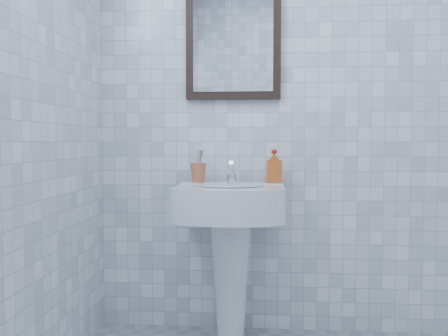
{
  "coord_description": "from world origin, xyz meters",
  "views": [
    {
      "loc": [
        -0.2,
        -1.47,
        1.02
      ],
      "look_at": [
        -0.4,
        0.86,
        0.89
      ],
      "focal_mm": 40.0,
      "sensor_mm": 36.0,
      "label": 1
    }
  ],
  "objects": [
    {
      "name": "washbasin",
      "position": [
        -0.38,
        0.98,
        0.54
      ],
      "size": [
        0.53,
        0.39,
        0.81
      ],
      "color": "white",
      "rests_on": "ground"
    },
    {
      "name": "soap_dispenser",
      "position": [
        -0.16,
        1.1,
        0.89
      ],
      "size": [
        0.08,
        0.08,
        0.17
      ],
      "primitive_type": "imported",
      "rotation": [
        0.0,
        0.0,
        0.06
      ],
      "color": "#BE3412",
      "rests_on": "washbasin"
    },
    {
      "name": "wall_mirror",
      "position": [
        -0.38,
        1.18,
        1.55
      ],
      "size": [
        0.5,
        0.04,
        0.62
      ],
      "color": "black",
      "rests_on": "wall_back"
    },
    {
      "name": "toothbrush_cup",
      "position": [
        -0.55,
        1.1,
        0.85
      ],
      "size": [
        0.1,
        0.1,
        0.1
      ],
      "primitive_type": null,
      "rotation": [
        0.0,
        0.0,
        -0.25
      ],
      "color": "#B65C35",
      "rests_on": "washbasin"
    },
    {
      "name": "faucet",
      "position": [
        -0.38,
        1.08,
        0.85
      ],
      "size": [
        0.05,
        0.1,
        0.12
      ],
      "color": "silver",
      "rests_on": "washbasin"
    },
    {
      "name": "wall_back",
      "position": [
        0.0,
        1.2,
        1.25
      ],
      "size": [
        2.2,
        0.02,
        2.5
      ],
      "primitive_type": "cube",
      "color": "white",
      "rests_on": "ground"
    }
  ]
}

